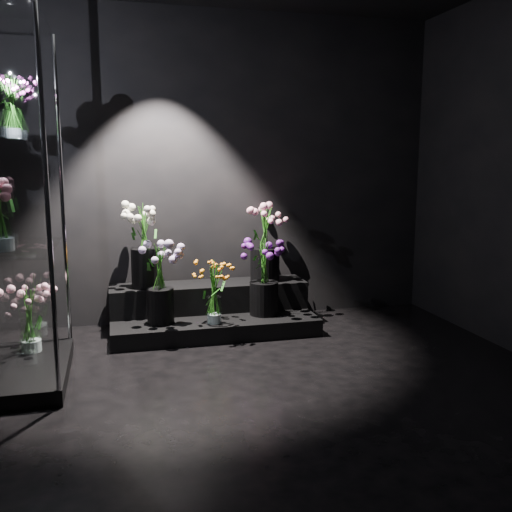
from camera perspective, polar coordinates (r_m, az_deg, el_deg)
name	(u,v)px	position (r m, az deg, el deg)	size (l,w,h in m)	color
floor	(285,401)	(3.67, 2.88, -14.32)	(4.00, 4.00, 0.00)	black
wall_back	(222,169)	(5.29, -3.42, 8.68)	(4.00, 4.00, 0.00)	black
display_riser	(211,311)	(5.09, -4.49, -5.48)	(1.75, 0.78, 0.39)	black
display_case	(7,207)	(4.05, -23.64, 4.56)	(0.65, 1.08, 2.37)	black
bouquet_orange_bells	(214,291)	(4.70, -4.23, -3.51)	(0.34, 0.34, 0.52)	white
bouquet_lilac	(160,278)	(4.73, -9.59, -2.14)	(0.45, 0.45, 0.66)	black
bouquet_purple	(264,274)	(4.94, 0.81, -1.81)	(0.33, 0.33, 0.67)	black
bouquet_cream_roses	(144,240)	(4.98, -11.09, 1.59)	(0.39, 0.39, 0.72)	black
bouquet_pink_roses	(265,240)	(5.18, 0.90, 1.59)	(0.42, 0.42, 0.68)	black
bouquet_case_pink	(0,212)	(3.87, -24.20, 4.00)	(0.37, 0.37, 0.46)	white
bouquet_case_magenta	(12,108)	(4.21, -23.25, 13.48)	(0.30, 0.30, 0.39)	white
bouquet_case_base_pink	(29,317)	(4.43, -21.73, -5.71)	(0.37, 0.37, 0.50)	white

